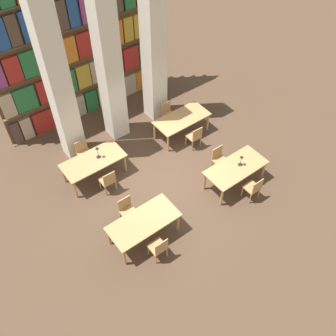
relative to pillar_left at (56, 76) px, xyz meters
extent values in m
plane|color=#4C3828|center=(1.67, -2.82, -3.00)|extent=(40.00, 40.00, 0.00)
cube|color=brown|center=(1.67, 1.64, -0.25)|extent=(6.44, 0.06, 5.50)
cube|color=brown|center=(1.67, 1.64, -2.98)|extent=(6.44, 0.35, 0.03)
cube|color=#47382D|center=(-1.31, 1.60, -2.55)|extent=(0.29, 0.20, 0.84)
cube|color=tan|center=(-0.94, 1.60, -2.55)|extent=(0.37, 0.20, 0.84)
cube|color=maroon|center=(-0.34, 1.60, -2.55)|extent=(0.67, 0.20, 0.84)
cube|color=tan|center=(0.30, 1.60, -2.55)|extent=(0.51, 0.20, 0.84)
cube|color=tan|center=(0.92, 1.60, -2.55)|extent=(0.69, 0.20, 0.84)
cube|color=#236B38|center=(1.56, 1.60, -2.55)|extent=(0.47, 0.20, 0.84)
cube|color=tan|center=(2.03, 1.60, -2.55)|extent=(0.35, 0.20, 0.84)
cube|color=maroon|center=(2.59, 1.60, -2.55)|extent=(0.69, 0.20, 0.84)
cube|color=tan|center=(3.24, 1.60, -2.55)|extent=(0.51, 0.20, 0.84)
cube|color=orange|center=(3.71, 1.60, -2.55)|extent=(0.39, 0.20, 0.84)
cube|color=#84387A|center=(4.11, 1.60, -2.55)|extent=(0.30, 0.20, 0.84)
cube|color=navy|center=(4.57, 1.60, -2.55)|extent=(0.53, 0.20, 0.84)
cube|color=brown|center=(1.67, 1.64, -1.89)|extent=(6.44, 0.35, 0.03)
cube|color=tan|center=(-1.25, 1.60, -1.44)|extent=(0.42, 0.20, 0.85)
cube|color=#236B38|center=(-0.66, 1.60, -1.44)|extent=(0.70, 0.20, 0.85)
cube|color=maroon|center=(0.03, 1.60, -1.44)|extent=(0.55, 0.20, 0.85)
cube|color=orange|center=(0.57, 1.60, -1.44)|extent=(0.47, 0.20, 0.85)
cube|color=#236B38|center=(1.00, 1.60, -1.44)|extent=(0.26, 0.20, 0.85)
cube|color=#B7932D|center=(1.43, 1.60, -1.44)|extent=(0.50, 0.20, 0.85)
cube|color=tan|center=(1.91, 1.60, -1.44)|extent=(0.38, 0.20, 0.85)
cube|color=#236B38|center=(2.37, 1.60, -1.44)|extent=(0.47, 0.20, 0.85)
cube|color=maroon|center=(2.83, 1.60, -1.44)|extent=(0.38, 0.20, 0.85)
cube|color=maroon|center=(3.38, 1.60, -1.44)|extent=(0.63, 0.20, 0.85)
cube|color=#236B38|center=(3.92, 1.60, -1.44)|extent=(0.39, 0.20, 0.85)
cube|color=tan|center=(4.40, 1.60, -1.44)|extent=(0.44, 0.20, 0.85)
cube|color=tan|center=(4.75, 1.60, -1.44)|extent=(0.18, 0.20, 0.85)
cube|color=brown|center=(1.67, 1.64, -0.78)|extent=(6.44, 0.35, 0.03)
cube|color=maroon|center=(-0.73, 1.60, -0.34)|extent=(0.48, 0.20, 0.86)
cube|color=#236B38|center=(-0.23, 1.60, -0.34)|extent=(0.47, 0.20, 0.86)
cube|color=#236B38|center=(0.37, 1.60, -0.34)|extent=(0.58, 0.20, 0.86)
cube|color=orange|center=(1.06, 1.60, -0.34)|extent=(0.63, 0.20, 0.86)
cube|color=maroon|center=(1.66, 1.60, -0.34)|extent=(0.51, 0.20, 0.86)
cube|color=maroon|center=(2.27, 1.60, -0.34)|extent=(0.63, 0.20, 0.86)
cube|color=orange|center=(2.88, 1.60, -0.34)|extent=(0.49, 0.20, 0.86)
cube|color=#B7932D|center=(3.37, 1.60, -0.34)|extent=(0.36, 0.20, 0.86)
cube|color=#B7932D|center=(3.73, 1.60, -0.34)|extent=(0.27, 0.20, 0.86)
cube|color=#236B38|center=(4.08, 1.60, -0.34)|extent=(0.29, 0.20, 0.86)
cube|color=#B7932D|center=(4.47, 1.60, -0.34)|extent=(0.35, 0.20, 0.86)
cube|color=tan|center=(4.76, 1.60, -0.34)|extent=(0.16, 0.20, 0.86)
cube|color=brown|center=(1.67, 1.64, 0.32)|extent=(6.44, 0.35, 0.03)
cube|color=#47382D|center=(-0.37, 1.60, 0.79)|extent=(0.33, 0.20, 0.93)
cube|color=navy|center=(0.08, 1.60, 0.79)|extent=(0.43, 0.20, 0.93)
cube|color=#236B38|center=(0.59, 1.60, 0.79)|extent=(0.51, 0.20, 0.93)
cube|color=#47382D|center=(1.09, 1.60, 0.79)|extent=(0.41, 0.20, 0.93)
cube|color=navy|center=(1.50, 1.60, 0.79)|extent=(0.34, 0.20, 0.93)
cube|color=#84387A|center=(1.93, 1.60, 0.79)|extent=(0.37, 0.20, 0.93)
cube|color=orange|center=(2.44, 1.60, 0.79)|extent=(0.58, 0.20, 0.93)
cube|color=silver|center=(0.00, 0.00, 0.00)|extent=(0.63, 0.63, 6.00)
cube|color=silver|center=(1.67, 0.00, 0.00)|extent=(0.63, 0.63, 6.00)
cube|color=silver|center=(3.33, 0.00, 0.00)|extent=(0.63, 0.63, 6.00)
cube|color=tan|center=(-0.03, -4.12, -2.27)|extent=(1.91, 0.92, 0.04)
cylinder|color=tan|center=(-0.91, -4.50, -2.65)|extent=(0.07, 0.07, 0.71)
cylinder|color=tan|center=(0.84, -4.50, -2.65)|extent=(0.07, 0.07, 0.71)
cylinder|color=tan|center=(-0.91, -3.74, -2.65)|extent=(0.07, 0.07, 0.71)
cylinder|color=tan|center=(0.84, -3.74, -2.65)|extent=(0.07, 0.07, 0.71)
cylinder|color=tan|center=(-0.26, -4.63, -2.80)|extent=(0.04, 0.04, 0.40)
cylinder|color=tan|center=(0.10, -4.63, -2.80)|extent=(0.04, 0.04, 0.40)
cylinder|color=tan|center=(-0.26, -4.97, -2.80)|extent=(0.04, 0.04, 0.40)
cylinder|color=tan|center=(0.10, -4.97, -2.80)|extent=(0.04, 0.04, 0.40)
cube|color=tan|center=(-0.08, -4.80, -2.58)|extent=(0.42, 0.40, 0.04)
cube|color=tan|center=(-0.08, -4.99, -2.35)|extent=(0.40, 0.03, 0.42)
cylinder|color=tan|center=(0.10, -3.61, -2.80)|extent=(0.04, 0.04, 0.40)
cylinder|color=tan|center=(-0.26, -3.61, -2.80)|extent=(0.04, 0.04, 0.40)
cylinder|color=tan|center=(0.10, -3.27, -2.80)|extent=(0.04, 0.04, 0.40)
cylinder|color=tan|center=(-0.26, -3.27, -2.80)|extent=(0.04, 0.04, 0.40)
cube|color=tan|center=(-0.08, -3.44, -2.58)|extent=(0.42, 0.40, 0.04)
cube|color=tan|center=(-0.08, -3.26, -2.35)|extent=(0.40, 0.03, 0.42)
cube|color=tan|center=(3.27, -4.20, -2.27)|extent=(1.91, 0.92, 0.04)
cylinder|color=tan|center=(2.39, -4.58, -2.65)|extent=(0.07, 0.07, 0.71)
cylinder|color=tan|center=(4.14, -4.58, -2.65)|extent=(0.07, 0.07, 0.71)
cylinder|color=tan|center=(2.39, -3.82, -2.65)|extent=(0.07, 0.07, 0.71)
cylinder|color=tan|center=(4.14, -3.82, -2.65)|extent=(0.07, 0.07, 0.71)
cylinder|color=tan|center=(3.12, -4.71, -2.80)|extent=(0.04, 0.04, 0.40)
cylinder|color=tan|center=(3.48, -4.71, -2.80)|extent=(0.04, 0.04, 0.40)
cylinder|color=tan|center=(3.12, -5.05, -2.80)|extent=(0.04, 0.04, 0.40)
cylinder|color=tan|center=(3.48, -5.05, -2.80)|extent=(0.04, 0.04, 0.40)
cube|color=tan|center=(3.30, -4.88, -2.58)|extent=(0.42, 0.40, 0.04)
cube|color=tan|center=(3.30, -5.07, -2.35)|extent=(0.40, 0.03, 0.42)
cylinder|color=tan|center=(3.48, -3.69, -2.80)|extent=(0.04, 0.04, 0.40)
cylinder|color=tan|center=(3.12, -3.69, -2.80)|extent=(0.04, 0.04, 0.40)
cylinder|color=tan|center=(3.48, -3.35, -2.80)|extent=(0.04, 0.04, 0.40)
cylinder|color=tan|center=(3.12, -3.35, -2.80)|extent=(0.04, 0.04, 0.40)
cube|color=tan|center=(3.30, -3.52, -2.58)|extent=(0.42, 0.40, 0.04)
cube|color=tan|center=(3.30, -3.34, -2.35)|extent=(0.40, 0.03, 0.42)
cylinder|color=#232328|center=(3.43, -4.21, -2.24)|extent=(0.14, 0.14, 0.01)
cylinder|color=#232328|center=(3.43, -4.21, -2.09)|extent=(0.02, 0.02, 0.30)
cone|color=#232328|center=(3.43, -4.21, -1.90)|extent=(0.11, 0.11, 0.07)
cube|color=tan|center=(0.01, -1.38, -2.27)|extent=(1.91, 0.92, 0.04)
cylinder|color=tan|center=(-0.87, -1.76, -2.65)|extent=(0.07, 0.07, 0.71)
cylinder|color=tan|center=(0.89, -1.76, -2.65)|extent=(0.07, 0.07, 0.71)
cylinder|color=tan|center=(-0.87, -1.00, -2.65)|extent=(0.07, 0.07, 0.71)
cylinder|color=tan|center=(0.89, -1.00, -2.65)|extent=(0.07, 0.07, 0.71)
cylinder|color=tan|center=(-0.13, -1.89, -2.80)|extent=(0.04, 0.04, 0.40)
cylinder|color=tan|center=(0.23, -1.89, -2.80)|extent=(0.04, 0.04, 0.40)
cylinder|color=tan|center=(-0.13, -2.23, -2.80)|extent=(0.04, 0.04, 0.40)
cylinder|color=tan|center=(0.23, -2.23, -2.80)|extent=(0.04, 0.04, 0.40)
cube|color=tan|center=(0.05, -2.06, -2.58)|extent=(0.42, 0.40, 0.04)
cube|color=tan|center=(0.05, -2.24, -2.35)|extent=(0.40, 0.03, 0.42)
cylinder|color=tan|center=(0.23, -0.87, -2.80)|extent=(0.04, 0.04, 0.40)
cylinder|color=tan|center=(-0.13, -0.87, -2.80)|extent=(0.04, 0.04, 0.40)
cylinder|color=tan|center=(0.23, -0.53, -2.80)|extent=(0.04, 0.04, 0.40)
cylinder|color=tan|center=(-0.13, -0.53, -2.80)|extent=(0.04, 0.04, 0.40)
cube|color=tan|center=(0.05, -0.70, -2.58)|extent=(0.42, 0.40, 0.04)
cube|color=tan|center=(0.05, -0.51, -2.35)|extent=(0.40, 0.03, 0.42)
cylinder|color=#232328|center=(0.21, -1.37, -2.24)|extent=(0.14, 0.14, 0.01)
cylinder|color=#232328|center=(0.21, -1.37, -2.07)|extent=(0.02, 0.02, 0.34)
cone|color=#232328|center=(0.21, -1.37, -1.86)|extent=(0.11, 0.11, 0.07)
cube|color=tan|center=(3.38, -1.47, -2.27)|extent=(1.91, 0.92, 0.04)
cylinder|color=tan|center=(2.50, -1.85, -2.65)|extent=(0.07, 0.07, 0.71)
cylinder|color=tan|center=(4.26, -1.85, -2.65)|extent=(0.07, 0.07, 0.71)
cylinder|color=tan|center=(2.50, -1.09, -2.65)|extent=(0.07, 0.07, 0.71)
cylinder|color=tan|center=(4.26, -1.09, -2.65)|extent=(0.07, 0.07, 0.71)
cylinder|color=tan|center=(3.17, -1.98, -2.80)|extent=(0.04, 0.04, 0.40)
cylinder|color=tan|center=(3.53, -1.98, -2.80)|extent=(0.04, 0.04, 0.40)
cylinder|color=tan|center=(3.17, -2.32, -2.80)|extent=(0.04, 0.04, 0.40)
cylinder|color=tan|center=(3.53, -2.32, -2.80)|extent=(0.04, 0.04, 0.40)
cube|color=tan|center=(3.35, -2.15, -2.58)|extent=(0.42, 0.40, 0.04)
cube|color=tan|center=(3.35, -2.33, -2.35)|extent=(0.40, 0.03, 0.42)
cylinder|color=tan|center=(3.53, -0.96, -2.80)|extent=(0.04, 0.04, 0.40)
cylinder|color=tan|center=(3.17, -0.96, -2.80)|extent=(0.04, 0.04, 0.40)
cylinder|color=tan|center=(3.53, -0.62, -2.80)|extent=(0.04, 0.04, 0.40)
cylinder|color=tan|center=(3.17, -0.62, -2.80)|extent=(0.04, 0.04, 0.40)
cube|color=tan|center=(3.35, -0.79, -2.58)|extent=(0.42, 0.40, 0.04)
cube|color=tan|center=(3.35, -0.60, -2.35)|extent=(0.40, 0.03, 0.42)
camera|label=1|loc=(-2.87, -8.94, 5.98)|focal=40.00mm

